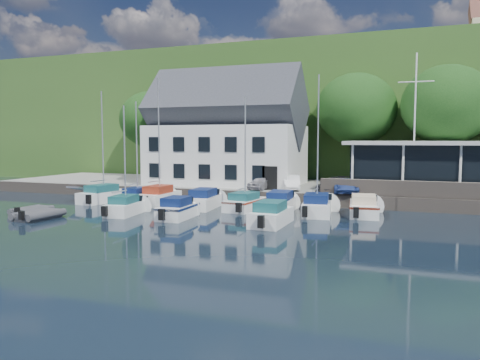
{
  "coord_description": "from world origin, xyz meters",
  "views": [
    {
      "loc": [
        9.58,
        -24.95,
        5.25
      ],
      "look_at": [
        -2.88,
        9.0,
        2.09
      ],
      "focal_mm": 35.0,
      "sensor_mm": 36.0,
      "label": 1
    }
  ],
  "objects_px": {
    "boat_r1_1": "(137,153)",
    "dinghy_0": "(31,209)",
    "car_silver": "(262,182)",
    "boat_r1_7": "(364,205)",
    "boat_r1_3": "(205,198)",
    "boat_r1_2": "(159,145)",
    "dinghy_1": "(38,213)",
    "boat_r2_1": "(125,155)",
    "boat_r1_4": "(245,154)",
    "boat_r1_5": "(281,201)",
    "boat_r2_2": "(178,207)",
    "boat_r2_3": "(271,213)",
    "harbor_building": "(227,138)",
    "car_blue": "(345,185)",
    "boat_r1_6": "(318,150)",
    "flagpole": "(415,125)",
    "car_white": "(292,182)",
    "car_dgrey": "(334,184)",
    "boat_r1_0": "(103,147)",
    "club_pavilion": "(430,166)"
  },
  "relations": [
    {
      "from": "boat_r1_5",
      "to": "boat_r2_2",
      "type": "xyz_separation_m",
      "value": [
        -5.66,
        -5.22,
        -0.03
      ]
    },
    {
      "from": "boat_r1_3",
      "to": "boat_r2_3",
      "type": "height_order",
      "value": "boat_r1_3"
    },
    {
      "from": "boat_r2_2",
      "to": "boat_r1_6",
      "type": "bearing_deg",
      "value": 26.06
    },
    {
      "from": "boat_r2_3",
      "to": "flagpole",
      "type": "bearing_deg",
      "value": 53.79
    },
    {
      "from": "harbor_building",
      "to": "boat_r2_2",
      "type": "bearing_deg",
      "value": -81.44
    },
    {
      "from": "club_pavilion",
      "to": "car_silver",
      "type": "height_order",
      "value": "club_pavilion"
    },
    {
      "from": "harbor_building",
      "to": "dinghy_1",
      "type": "xyz_separation_m",
      "value": [
        -6.38,
        -17.46,
        -4.97
      ]
    },
    {
      "from": "boat_r1_4",
      "to": "boat_r1_3",
      "type": "bearing_deg",
      "value": -172.27
    },
    {
      "from": "club_pavilion",
      "to": "dinghy_1",
      "type": "xyz_separation_m",
      "value": [
        -24.38,
        -16.96,
        -2.67
      ]
    },
    {
      "from": "boat_r1_0",
      "to": "boat_r1_2",
      "type": "distance_m",
      "value": 5.12
    },
    {
      "from": "dinghy_1",
      "to": "boat_r1_7",
      "type": "bearing_deg",
      "value": 28.09
    },
    {
      "from": "car_silver",
      "to": "boat_r1_4",
      "type": "xyz_separation_m",
      "value": [
        0.39,
        -5.41,
        2.55
      ]
    },
    {
      "from": "boat_r1_3",
      "to": "boat_r1_2",
      "type": "bearing_deg",
      "value": 168.35
    },
    {
      "from": "boat_r1_3",
      "to": "boat_r1_7",
      "type": "height_order",
      "value": "boat_r1_3"
    },
    {
      "from": "boat_r1_2",
      "to": "boat_r1_5",
      "type": "height_order",
      "value": "boat_r1_2"
    },
    {
      "from": "club_pavilion",
      "to": "boat_r1_4",
      "type": "bearing_deg",
      "value": -146.32
    },
    {
      "from": "boat_r1_1",
      "to": "boat_r2_1",
      "type": "xyz_separation_m",
      "value": [
        2.11,
        -4.82,
        0.02
      ]
    },
    {
      "from": "boat_r1_2",
      "to": "boat_r2_2",
      "type": "xyz_separation_m",
      "value": [
        4.45,
        -5.35,
        -4.06
      ]
    },
    {
      "from": "car_blue",
      "to": "boat_r2_2",
      "type": "height_order",
      "value": "car_blue"
    },
    {
      "from": "boat_r1_3",
      "to": "boat_r2_1",
      "type": "distance_m",
      "value": 7.03
    },
    {
      "from": "boat_r1_5",
      "to": "dinghy_1",
      "type": "xyz_separation_m",
      "value": [
        -14.14,
        -8.69,
        -0.38
      ]
    },
    {
      "from": "boat_r1_1",
      "to": "dinghy_0",
      "type": "distance_m",
      "value": 9.0
    },
    {
      "from": "boat_r1_4",
      "to": "boat_r2_1",
      "type": "distance_m",
      "value": 8.6
    },
    {
      "from": "boat_r1_2",
      "to": "boat_r1_4",
      "type": "bearing_deg",
      "value": -2.14
    },
    {
      "from": "flagpole",
      "to": "boat_r2_3",
      "type": "bearing_deg",
      "value": -127.22
    },
    {
      "from": "boat_r1_3",
      "to": "boat_r1_1",
      "type": "bearing_deg",
      "value": 173.97
    },
    {
      "from": "dinghy_0",
      "to": "car_silver",
      "type": "bearing_deg",
      "value": 45.77
    },
    {
      "from": "boat_r2_1",
      "to": "car_white",
      "type": "bearing_deg",
      "value": 41.77
    },
    {
      "from": "car_silver",
      "to": "boat_r2_3",
      "type": "xyz_separation_m",
      "value": [
        3.89,
        -10.46,
        -0.85
      ]
    },
    {
      "from": "boat_r2_1",
      "to": "dinghy_0",
      "type": "bearing_deg",
      "value": -169.01
    },
    {
      "from": "car_blue",
      "to": "boat_r1_6",
      "type": "relative_size",
      "value": 0.4
    },
    {
      "from": "boat_r1_2",
      "to": "dinghy_0",
      "type": "xyz_separation_m",
      "value": [
        -6.06,
        -7.33,
        -4.46
      ]
    },
    {
      "from": "boat_r1_4",
      "to": "boat_r2_1",
      "type": "bearing_deg",
      "value": -138.96
    },
    {
      "from": "car_silver",
      "to": "boat_r1_7",
      "type": "xyz_separation_m",
      "value": [
        8.89,
        -4.87,
        -0.88
      ]
    },
    {
      "from": "harbor_building",
      "to": "boat_r2_3",
      "type": "bearing_deg",
      "value": -58.66
    },
    {
      "from": "dinghy_1",
      "to": "boat_r2_3",
      "type": "bearing_deg",
      "value": 16.56
    },
    {
      "from": "boat_r1_6",
      "to": "car_dgrey",
      "type": "bearing_deg",
      "value": 79.41
    },
    {
      "from": "car_blue",
      "to": "boat_r1_7",
      "type": "xyz_separation_m",
      "value": [
        1.92,
        -4.5,
        -0.89
      ]
    },
    {
      "from": "boat_r1_0",
      "to": "boat_r2_2",
      "type": "bearing_deg",
      "value": -18.24
    },
    {
      "from": "harbor_building",
      "to": "boat_r1_5",
      "type": "distance_m",
      "value": 12.58
    },
    {
      "from": "boat_r1_3",
      "to": "dinghy_0",
      "type": "relative_size",
      "value": 2.28
    },
    {
      "from": "boat_r1_4",
      "to": "dinghy_0",
      "type": "distance_m",
      "value": 15.64
    },
    {
      "from": "boat_r1_4",
      "to": "boat_r1_5",
      "type": "bearing_deg",
      "value": 14.29
    },
    {
      "from": "boat_r1_0",
      "to": "boat_r1_7",
      "type": "distance_m",
      "value": 21.41
    },
    {
      "from": "car_blue",
      "to": "boat_r1_0",
      "type": "bearing_deg",
      "value": 179.78
    },
    {
      "from": "car_silver",
      "to": "boat_r1_2",
      "type": "bearing_deg",
      "value": -134.71
    },
    {
      "from": "flagpole",
      "to": "dinghy_1",
      "type": "distance_m",
      "value": 27.69
    },
    {
      "from": "boat_r1_6",
      "to": "boat_r1_1",
      "type": "bearing_deg",
      "value": 171.07
    },
    {
      "from": "car_white",
      "to": "boat_r1_5",
      "type": "relative_size",
      "value": 0.59
    },
    {
      "from": "boat_r1_2",
      "to": "flagpole",
      "type": "bearing_deg",
      "value": 16.55
    }
  ]
}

